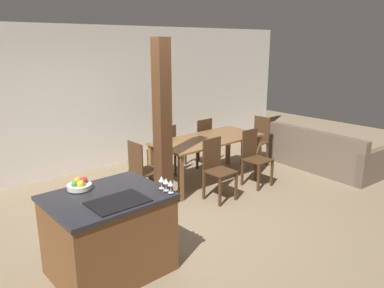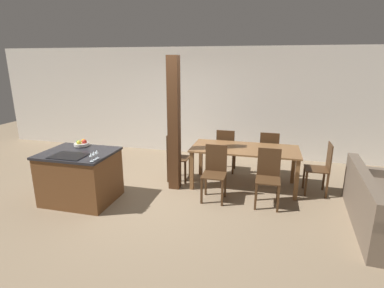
{
  "view_description": "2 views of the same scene",
  "coord_description": "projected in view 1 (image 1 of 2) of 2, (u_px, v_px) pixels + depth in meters",
  "views": [
    {
      "loc": [
        -2.89,
        -3.77,
        2.4
      ],
      "look_at": [
        0.6,
        0.2,
        0.95
      ],
      "focal_mm": 35.0,
      "sensor_mm": 36.0,
      "label": 1
    },
    {
      "loc": [
        1.85,
        -4.72,
        2.37
      ],
      "look_at": [
        0.6,
        0.2,
        0.95
      ],
      "focal_mm": 28.0,
      "sensor_mm": 36.0,
      "label": 2
    }
  ],
  "objects": [
    {
      "name": "dining_chair_head_end",
      "position": [
        142.0,
        170.0,
        5.71
      ],
      "size": [
        0.4,
        0.4,
        0.96
      ],
      "rotation": [
        0.0,
        0.0,
        1.57
      ],
      "color": "#472D19",
      "rests_on": "ground_plane"
    },
    {
      "name": "wine_glass_near",
      "position": [
        171.0,
        183.0,
        3.83
      ],
      "size": [
        0.06,
        0.06,
        0.14
      ],
      "color": "silver",
      "rests_on": "kitchen_island"
    },
    {
      "name": "dining_table",
      "position": [
        208.0,
        144.0,
        6.54
      ],
      "size": [
        2.01,
        0.91,
        0.77
      ],
      "color": "brown",
      "rests_on": "ground_plane"
    },
    {
      "name": "dining_chair_far_right",
      "position": [
        200.0,
        141.0,
        7.37
      ],
      "size": [
        0.4,
        0.4,
        0.96
      ],
      "rotation": [
        0.0,
        0.0,
        3.14
      ],
      "color": "#472D19",
      "rests_on": "ground_plane"
    },
    {
      "name": "kitchen_island",
      "position": [
        109.0,
        234.0,
        3.94
      ],
      "size": [
        1.18,
        0.95,
        0.89
      ],
      "color": "brown",
      "rests_on": "ground_plane"
    },
    {
      "name": "dining_chair_near_right",
      "position": [
        254.0,
        156.0,
        6.38
      ],
      "size": [
        0.4,
        0.4,
        0.96
      ],
      "color": "#472D19",
      "rests_on": "ground_plane"
    },
    {
      "name": "dining_chair_near_left",
      "position": [
        217.0,
        168.0,
        5.81
      ],
      "size": [
        0.4,
        0.4,
        0.96
      ],
      "color": "#472D19",
      "rests_on": "ground_plane"
    },
    {
      "name": "timber_post",
      "position": [
        162.0,
        127.0,
        5.3
      ],
      "size": [
        0.2,
        0.2,
        2.46
      ],
      "color": "#4C2D19",
      "rests_on": "ground_plane"
    },
    {
      "name": "wine_glass_middle",
      "position": [
        166.0,
        181.0,
        3.89
      ],
      "size": [
        0.06,
        0.06,
        0.14
      ],
      "color": "silver",
      "rests_on": "kitchen_island"
    },
    {
      "name": "dining_chair_foot_end",
      "position": [
        258.0,
        140.0,
        7.46
      ],
      "size": [
        0.4,
        0.4,
        0.96
      ],
      "rotation": [
        0.0,
        0.0,
        -1.57
      ],
      "color": "#472D19",
      "rests_on": "ground_plane"
    },
    {
      "name": "dining_chair_far_left",
      "position": [
        164.0,
        150.0,
        6.79
      ],
      "size": [
        0.4,
        0.4,
        0.96
      ],
      "rotation": [
        0.0,
        0.0,
        3.14
      ],
      "color": "#472D19",
      "rests_on": "ground_plane"
    },
    {
      "name": "wall_back",
      "position": [
        76.0,
        101.0,
        6.84
      ],
      "size": [
        11.2,
        0.08,
        2.7
      ],
      "color": "silver",
      "rests_on": "ground_plane"
    },
    {
      "name": "couch",
      "position": [
        324.0,
        155.0,
        7.26
      ],
      "size": [
        1.11,
        2.14,
        0.81
      ],
      "rotation": [
        0.0,
        0.0,
        1.49
      ],
      "color": "brown",
      "rests_on": "ground_plane"
    },
    {
      "name": "ground_plane",
      "position": [
        169.0,
        220.0,
        5.21
      ],
      "size": [
        16.0,
        16.0,
        0.0
      ],
      "primitive_type": "plane",
      "color": "#847056"
    },
    {
      "name": "wine_glass_far",
      "position": [
        161.0,
        179.0,
        3.95
      ],
      "size": [
        0.06,
        0.06,
        0.14
      ],
      "color": "silver",
      "rests_on": "kitchen_island"
    },
    {
      "name": "fruit_bowl",
      "position": [
        80.0,
        185.0,
        3.96
      ],
      "size": [
        0.26,
        0.26,
        0.12
      ],
      "color": "silver",
      "rests_on": "kitchen_island"
    }
  ]
}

